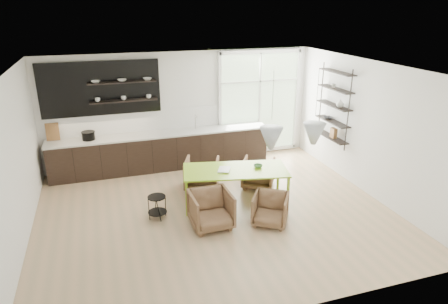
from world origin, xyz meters
TOP-DOWN VIEW (x-y plane):
  - room at (0.58, 1.10)m, footprint 7.02×6.01m
  - kitchen_run at (-0.70, 2.69)m, footprint 5.54×0.69m
  - right_shelving at (3.36, 1.17)m, footprint 0.26×1.22m
  - dining_table at (0.51, 0.23)m, footprint 2.29×1.39m
  - armchair_back_left at (0.04, 1.19)m, footprint 0.98×0.99m
  - armchair_back_right at (1.31, 0.88)m, footprint 0.97×0.98m
  - armchair_front_left at (-0.23, -0.50)m, footprint 0.77×0.79m
  - armchair_front_right at (0.88, -0.75)m, footprint 0.90×0.91m
  - wire_stool at (-1.15, 0.12)m, footprint 0.37×0.37m
  - table_book at (0.17, 0.31)m, footprint 0.35×0.39m
  - table_bowl at (1.00, 0.20)m, footprint 0.24×0.24m

SIDE VIEW (x-z plane):
  - armchair_front_right at x=0.88m, z-range 0.00..0.60m
  - wire_stool at x=-1.15m, z-range 0.07..0.54m
  - armchair_back_right at x=1.31m, z-range 0.00..0.66m
  - armchair_back_left at x=0.04m, z-range 0.00..0.70m
  - armchair_front_left at x=-0.23m, z-range 0.00..0.70m
  - kitchen_run at x=-0.70m, z-range -0.78..1.97m
  - dining_table at x=0.51m, z-range 0.34..1.12m
  - table_book at x=0.17m, z-range 0.78..0.81m
  - table_bowl at x=1.00m, z-range 0.78..0.84m
  - room at x=0.58m, z-range 0.00..2.92m
  - right_shelving at x=3.36m, z-range 0.70..2.60m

